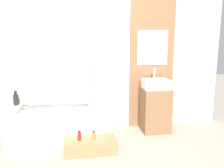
{
  "coord_description": "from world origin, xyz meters",
  "views": [
    {
      "loc": [
        -0.48,
        -2.73,
        1.72
      ],
      "look_at": [
        0.07,
        0.71,
        0.95
      ],
      "focal_mm": 42.0,
      "sensor_mm": 36.0,
      "label": 1
    }
  ],
  "objects_px": {
    "bathtub": "(55,123)",
    "vase_tall_dark": "(16,99)",
    "sink": "(156,84)",
    "vase_round_light": "(26,101)",
    "bottle_soap_secondary": "(94,135)",
    "wooden_step_bench": "(90,146)",
    "bottle_soap_primary": "(79,136)"
  },
  "relations": [
    {
      "from": "bathtub",
      "to": "sink",
      "type": "bearing_deg",
      "value": 3.53
    },
    {
      "from": "wooden_step_bench",
      "to": "sink",
      "type": "xyz_separation_m",
      "value": [
        1.14,
        0.65,
        0.7
      ]
    },
    {
      "from": "vase_tall_dark",
      "to": "bathtub",
      "type": "bearing_deg",
      "value": -22.84
    },
    {
      "from": "bottle_soap_primary",
      "to": "vase_tall_dark",
      "type": "bearing_deg",
      "value": 140.12
    },
    {
      "from": "vase_tall_dark",
      "to": "bottle_soap_primary",
      "type": "relative_size",
      "value": 1.71
    },
    {
      "from": "vase_tall_dark",
      "to": "bottle_soap_secondary",
      "type": "height_order",
      "value": "vase_tall_dark"
    },
    {
      "from": "bathtub",
      "to": "vase_round_light",
      "type": "distance_m",
      "value": 0.6
    },
    {
      "from": "vase_tall_dark",
      "to": "bottle_soap_primary",
      "type": "bearing_deg",
      "value": -39.88
    },
    {
      "from": "bottle_soap_secondary",
      "to": "bottle_soap_primary",
      "type": "bearing_deg",
      "value": -180.0
    },
    {
      "from": "vase_tall_dark",
      "to": "bottle_soap_secondary",
      "type": "bearing_deg",
      "value": -34.69
    },
    {
      "from": "bathtub",
      "to": "sink",
      "type": "height_order",
      "value": "sink"
    },
    {
      "from": "vase_tall_dark",
      "to": "sink",
      "type": "bearing_deg",
      "value": -3.95
    },
    {
      "from": "bathtub",
      "to": "vase_tall_dark",
      "type": "height_order",
      "value": "vase_tall_dark"
    },
    {
      "from": "vase_tall_dark",
      "to": "bottle_soap_secondary",
      "type": "distance_m",
      "value": 1.45
    },
    {
      "from": "bottle_soap_primary",
      "to": "bottle_soap_secondary",
      "type": "bearing_deg",
      "value": 0.0
    },
    {
      "from": "bathtub",
      "to": "bottle_soap_primary",
      "type": "distance_m",
      "value": 0.65
    },
    {
      "from": "bottle_soap_secondary",
      "to": "vase_round_light",
      "type": "bearing_deg",
      "value": 142.34
    },
    {
      "from": "wooden_step_bench",
      "to": "vase_round_light",
      "type": "bearing_deg",
      "value": 140.8
    },
    {
      "from": "bathtub",
      "to": "bottle_soap_secondary",
      "type": "distance_m",
      "value": 0.78
    },
    {
      "from": "wooden_step_bench",
      "to": "vase_tall_dark",
      "type": "bearing_deg",
      "value": 144.02
    },
    {
      "from": "vase_tall_dark",
      "to": "vase_round_light",
      "type": "relative_size",
      "value": 1.73
    },
    {
      "from": "wooden_step_bench",
      "to": "vase_round_light",
      "type": "xyz_separation_m",
      "value": [
        -0.95,
        0.78,
        0.47
      ]
    },
    {
      "from": "vase_tall_dark",
      "to": "bottle_soap_primary",
      "type": "distance_m",
      "value": 1.29
    },
    {
      "from": "vase_round_light",
      "to": "bottle_soap_secondary",
      "type": "height_order",
      "value": "vase_round_light"
    },
    {
      "from": "bathtub",
      "to": "bottle_soap_secondary",
      "type": "bearing_deg",
      "value": -44.7
    },
    {
      "from": "bathtub",
      "to": "vase_round_light",
      "type": "xyz_separation_m",
      "value": [
        -0.45,
        0.23,
        0.32
      ]
    },
    {
      "from": "sink",
      "to": "vase_tall_dark",
      "type": "height_order",
      "value": "sink"
    },
    {
      "from": "wooden_step_bench",
      "to": "vase_round_light",
      "type": "distance_m",
      "value": 1.31
    },
    {
      "from": "bottle_soap_secondary",
      "to": "sink",
      "type": "bearing_deg",
      "value": 30.88
    },
    {
      "from": "bathtub",
      "to": "sink",
      "type": "relative_size",
      "value": 3.3
    },
    {
      "from": "bottle_soap_primary",
      "to": "bottle_soap_secondary",
      "type": "distance_m",
      "value": 0.2
    },
    {
      "from": "bathtub",
      "to": "vase_tall_dark",
      "type": "bearing_deg",
      "value": 157.16
    }
  ]
}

